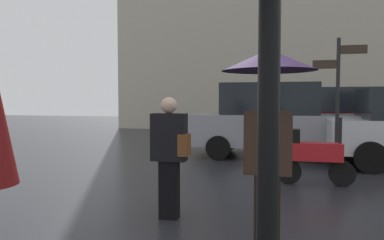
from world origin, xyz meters
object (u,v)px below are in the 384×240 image
object	(u,v)px
pedestrian_with_umbrella	(268,97)
pedestrian_with_bag	(170,150)
parked_scooter	(313,155)
parked_car_left	(275,120)
street_signpost	(338,91)
parked_car_distant	(362,118)

from	to	relation	value
pedestrian_with_umbrella	pedestrian_with_bag	xyz separation A→B (m)	(-1.25, 0.75, -0.68)
parked_scooter	pedestrian_with_umbrella	bearing A→B (deg)	-102.01
pedestrian_with_umbrella	parked_scooter	bearing A→B (deg)	-178.43
parked_car_left	street_signpost	bearing A→B (deg)	-40.14
pedestrian_with_bag	street_signpost	bearing A→B (deg)	63.05
parked_scooter	street_signpost	xyz separation A→B (m)	(0.62, 1.38, 1.18)
pedestrian_with_bag	parked_scooter	bearing A→B (deg)	58.04
pedestrian_with_bag	parked_car_distant	world-z (taller)	parked_car_distant
parked_car_distant	parked_car_left	bearing A→B (deg)	-127.29
parked_scooter	parked_car_distant	bearing A→B (deg)	71.31
pedestrian_with_umbrella	street_signpost	distance (m)	4.73
pedestrian_with_bag	parked_scooter	distance (m)	3.12
parked_car_left	parked_car_distant	bearing A→B (deg)	54.95
pedestrian_with_umbrella	parked_car_distant	bearing A→B (deg)	177.27
pedestrian_with_umbrella	street_signpost	xyz separation A→B (m)	(1.34, 4.54, 0.16)
pedestrian_with_bag	street_signpost	xyz separation A→B (m)	(2.59, 3.78, 0.84)
parked_car_distant	parked_scooter	bearing A→B (deg)	-97.63
parked_car_left	parked_car_distant	size ratio (longest dim) A/B	1.01
parked_car_distant	street_signpost	bearing A→B (deg)	-96.04
parked_scooter	parked_car_distant	world-z (taller)	parked_car_distant
parked_car_distant	street_signpost	distance (m)	4.40
pedestrian_with_umbrella	parked_car_left	xyz separation A→B (m)	(0.02, 6.37, -0.58)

